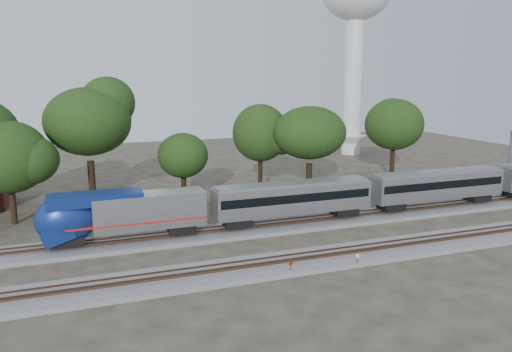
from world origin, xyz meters
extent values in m
plane|color=#383328|center=(0.00, 0.00, 0.00)|extent=(160.00, 160.00, 0.00)
cube|color=slate|center=(0.00, 6.00, 0.20)|extent=(160.00, 5.00, 0.40)
cube|color=brown|center=(0.00, 5.28, 0.66)|extent=(160.00, 0.08, 0.15)
cube|color=brown|center=(0.00, 6.72, 0.66)|extent=(160.00, 0.08, 0.15)
cube|color=slate|center=(0.00, -4.00, 0.20)|extent=(160.00, 5.00, 0.40)
cube|color=brown|center=(0.00, -4.72, 0.66)|extent=(160.00, 0.08, 0.15)
cube|color=brown|center=(0.00, -3.28, 0.66)|extent=(160.00, 0.08, 0.15)
cube|color=#B8BBC0|center=(-6.79, 6.00, 3.24)|extent=(10.45, 2.96, 3.25)
ellipsoid|color=navy|center=(-14.28, 6.00, 3.00)|extent=(5.32, 3.08, 4.53)
cube|color=navy|center=(-11.62, 6.00, 4.77)|extent=(8.38, 2.90, 0.99)
cube|color=black|center=(-13.79, 6.00, 3.98)|extent=(0.44, 2.27, 1.29)
cube|color=#A21D18|center=(-7.97, 6.00, 2.41)|extent=(12.81, 3.00, 0.18)
cube|color=black|center=(-14.13, 6.00, 1.17)|extent=(2.56, 2.17, 0.89)
cube|color=black|center=(-3.78, 6.00, 1.17)|extent=(2.56, 2.17, 0.89)
cube|color=#B8BBC0|center=(8.11, 6.00, 3.10)|extent=(17.15, 2.96, 2.96)
cube|color=black|center=(8.11, 6.00, 3.39)|extent=(16.56, 3.01, 0.89)
cube|color=gray|center=(8.11, 6.00, 4.62)|extent=(16.76, 2.37, 0.35)
cube|color=black|center=(1.90, 6.00, 1.17)|extent=(2.56, 2.17, 0.89)
cube|color=black|center=(14.32, 6.00, 1.17)|extent=(2.56, 2.17, 0.89)
cube|color=#B8BBC0|center=(26.65, 6.00, 3.10)|extent=(17.15, 2.96, 2.96)
cube|color=black|center=(26.65, 6.00, 3.39)|extent=(16.56, 3.01, 0.89)
cube|color=gray|center=(26.65, 6.00, 4.62)|extent=(16.76, 2.37, 0.35)
cube|color=black|center=(20.44, 6.00, 1.17)|extent=(2.56, 2.17, 0.89)
cube|color=black|center=(32.86, 6.00, 1.17)|extent=(2.56, 2.17, 0.89)
cylinder|color=#512D19|center=(2.57, -5.90, 0.51)|extent=(0.07, 0.07, 1.01)
cylinder|color=#B20C10|center=(2.57, -5.90, 0.96)|extent=(0.36, 0.10, 0.36)
cylinder|color=#512D19|center=(8.49, -6.31, 0.52)|extent=(0.07, 0.07, 1.03)
cylinder|color=silver|center=(8.49, -6.31, 0.97)|extent=(0.36, 0.15, 0.37)
cube|color=#512D19|center=(6.08, -5.92, 0.15)|extent=(0.55, 0.40, 0.30)
cylinder|color=silver|center=(39.40, 46.94, 13.25)|extent=(3.79, 3.79, 26.50)
cone|color=silver|center=(39.40, 46.94, 1.89)|extent=(6.06, 6.06, 3.79)
cube|color=gray|center=(41.21, 9.36, 4.33)|extent=(0.34, 0.34, 8.65)
cylinder|color=black|center=(-19.71, 17.24, 1.97)|extent=(0.70, 0.70, 3.93)
ellipsoid|color=#1B3110|center=(-19.71, 17.24, 7.31)|extent=(7.42, 7.42, 6.31)
cylinder|color=black|center=(-11.38, 22.27, 2.79)|extent=(0.70, 0.70, 5.58)
ellipsoid|color=#1B3110|center=(-11.38, 22.27, 10.36)|extent=(10.52, 10.52, 8.94)
cylinder|color=black|center=(-0.73, 19.10, 1.66)|extent=(0.70, 0.70, 3.31)
ellipsoid|color=#1B3110|center=(-0.73, 19.10, 6.15)|extent=(6.24, 6.24, 5.31)
cylinder|color=black|center=(10.14, 21.10, 2.23)|extent=(0.70, 0.70, 4.45)
ellipsoid|color=#1B3110|center=(10.14, 21.10, 8.27)|extent=(8.40, 8.40, 7.14)
cylinder|color=black|center=(15.04, 16.30, 2.32)|extent=(0.70, 0.70, 4.63)
ellipsoid|color=#1B3110|center=(15.04, 16.30, 8.61)|extent=(8.74, 8.74, 7.43)
cylinder|color=black|center=(32.78, 23.48, 2.26)|extent=(0.70, 0.70, 4.53)
ellipsoid|color=#1B3110|center=(32.78, 23.48, 8.41)|extent=(8.54, 8.54, 7.26)
camera|label=1|loc=(-13.03, -40.40, 15.87)|focal=35.00mm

